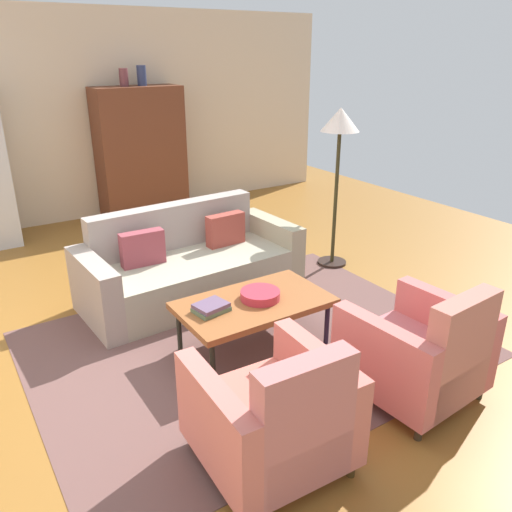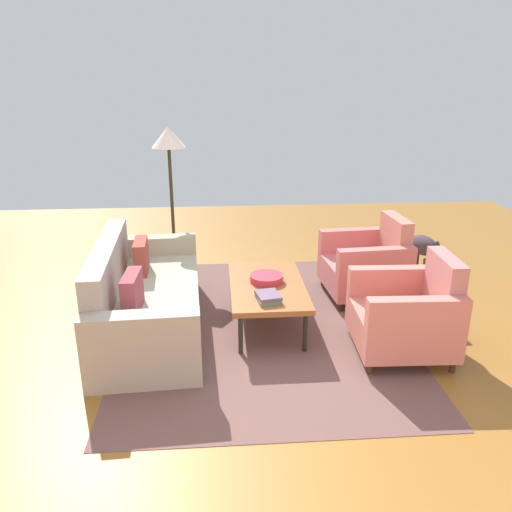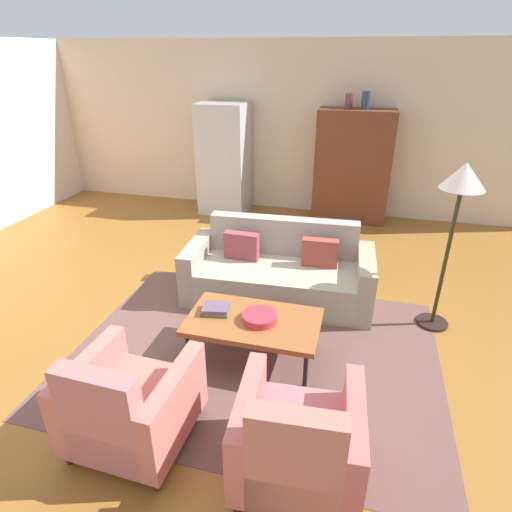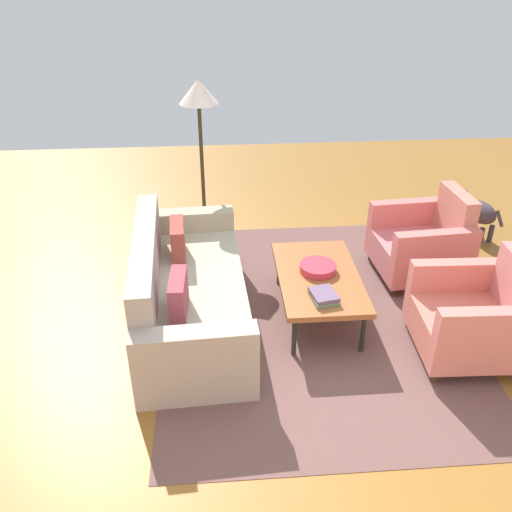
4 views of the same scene
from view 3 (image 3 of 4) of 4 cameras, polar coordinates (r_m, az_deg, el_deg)
The scene contains 14 objects.
ground_plane at distance 4.58m, azimuth -4.88°, elevation -8.84°, with size 10.43×10.43×0.00m, color brown.
wall_back at distance 7.56m, azimuth 4.60°, elevation 16.74°, with size 8.69×0.12×2.80m, color beige.
area_rug at distance 4.14m, azimuth -0.17°, elevation -12.98°, with size 3.40×2.60×0.01m, color brown.
couch at distance 4.91m, azimuth 3.17°, elevation -2.24°, with size 2.14×1.01×0.86m.
coffee_table at distance 3.87m, azimuth -0.37°, elevation -9.03°, with size 1.20×0.70×0.42m.
armchair_left at distance 3.28m, azimuth -16.94°, elevation -19.12°, with size 0.83×0.83×0.88m.
armchair_right at distance 2.96m, azimuth 5.64°, elevation -24.08°, with size 0.85×0.85×0.88m.
fruit_bowl at distance 3.82m, azimuth 0.50°, elevation -8.28°, with size 0.32×0.32×0.07m, color #B22C3C.
book_stack at distance 3.95m, azimuth -5.47°, elevation -7.17°, with size 0.27×0.23×0.07m.
cabinet at distance 7.21m, azimuth 12.90°, elevation 11.66°, with size 1.20×0.51×1.80m.
vase_tall at distance 7.04m, azimuth 12.47°, elevation 19.80°, with size 0.12×0.12×0.23m, color brown.
vase_round at distance 7.03m, azimuth 14.64°, elevation 19.72°, with size 0.13×0.13×0.26m, color navy.
refrigerator at distance 7.48m, azimuth -4.32°, elevation 12.94°, with size 0.80×0.73×1.85m.
floor_lamp at distance 4.31m, azimuth 25.94°, elevation 7.73°, with size 0.40×0.40×1.72m.
Camera 3 is at (1.32, -3.52, 2.61)m, focal length 29.58 mm.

